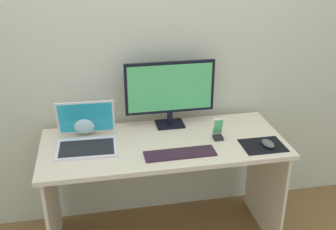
{
  "coord_description": "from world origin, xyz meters",
  "views": [
    {
      "loc": [
        -0.38,
        -2.12,
        1.89
      ],
      "look_at": [
        0.02,
        -0.02,
        0.92
      ],
      "focal_mm": 43.27,
      "sensor_mm": 36.0,
      "label": 1
    }
  ],
  "objects": [
    {
      "name": "monitor",
      "position": [
        0.08,
        0.22,
        0.98
      ],
      "size": [
        0.57,
        0.14,
        0.43
      ],
      "color": "black",
      "rests_on": "desk"
    },
    {
      "name": "desk",
      "position": [
        0.0,
        0.0,
        0.59
      ],
      "size": [
        1.46,
        0.62,
        0.74
      ],
      "color": "beige",
      "rests_on": "ground_plane"
    },
    {
      "name": "phone_in_dock",
      "position": [
        0.33,
        -0.02,
        0.79
      ],
      "size": [
        0.06,
        0.06,
        0.14
      ],
      "color": "black",
      "rests_on": "desk"
    },
    {
      "name": "mousepad",
      "position": [
        0.57,
        -0.16,
        0.74
      ],
      "size": [
        0.25,
        0.2,
        0.0
      ],
      "primitive_type": "cube",
      "color": "black",
      "rests_on": "desk"
    },
    {
      "name": "wall_back",
      "position": [
        0.0,
        0.38,
        1.25
      ],
      "size": [
        6.0,
        0.04,
        2.5
      ],
      "primitive_type": "cube",
      "color": "beige",
      "rests_on": "ground_plane"
    },
    {
      "name": "laptop",
      "position": [
        -0.45,
        0.04,
        0.79
      ],
      "size": [
        0.36,
        0.33,
        0.25
      ],
      "color": "silver",
      "rests_on": "desk"
    },
    {
      "name": "mouse",
      "position": [
        0.59,
        -0.18,
        0.76
      ],
      "size": [
        0.08,
        0.11,
        0.04
      ],
      "primitive_type": "ellipsoid",
      "rotation": [
        0.0,
        0.0,
        0.21
      ],
      "color": "#4F4E4A",
      "rests_on": "mousepad"
    },
    {
      "name": "fishbowl",
      "position": [
        -0.46,
        0.21,
        0.82
      ],
      "size": [
        0.17,
        0.17,
        0.17
      ],
      "primitive_type": "sphere",
      "color": "silver",
      "rests_on": "desk"
    },
    {
      "name": "keyboard_external",
      "position": [
        0.07,
        -0.17,
        0.74
      ],
      "size": [
        0.41,
        0.12,
        0.01
      ],
      "primitive_type": "cube",
      "rotation": [
        0.0,
        0.0,
        0.01
      ],
      "color": "#2F1927",
      "rests_on": "desk"
    }
  ]
}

